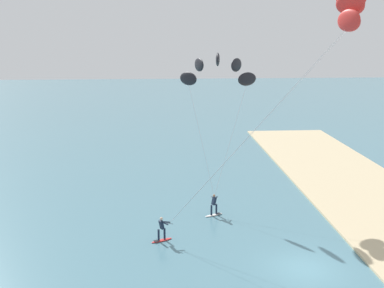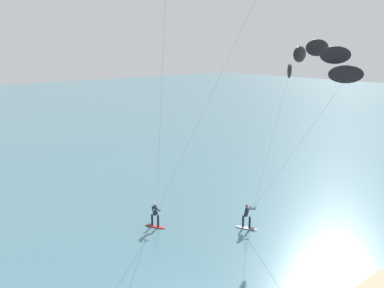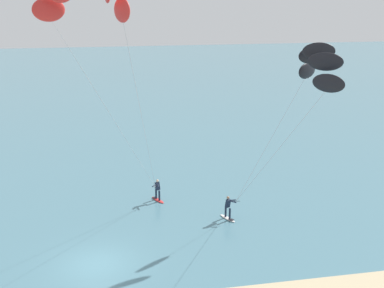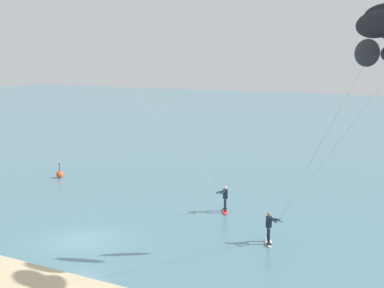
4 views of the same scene
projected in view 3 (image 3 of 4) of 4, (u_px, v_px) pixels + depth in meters
name	position (u px, v px, depth m)	size (l,w,h in m)	color
ground_plane	(97.00, 265.00, 28.06)	(240.00, 240.00, 0.00)	slate
kitesurfer_nearshore	(314.00, 70.00, 30.89)	(7.20, 6.49, 11.96)	white
kitesurfer_mid_water	(89.00, 11.00, 22.79)	(7.19, 12.37, 15.88)	red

